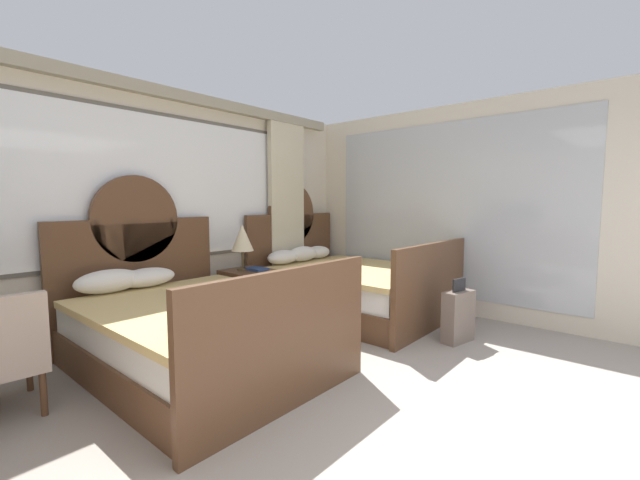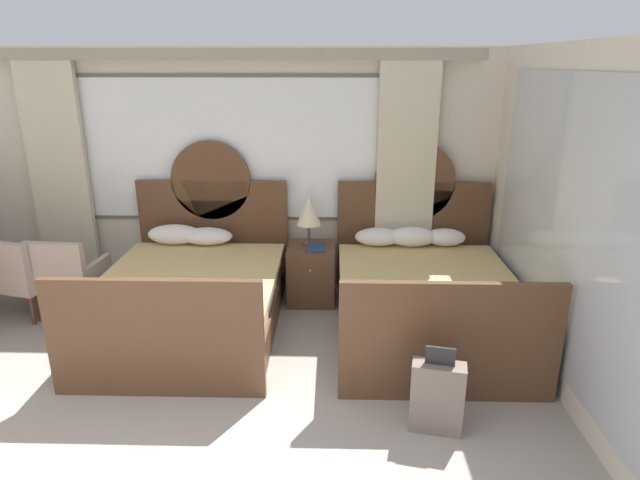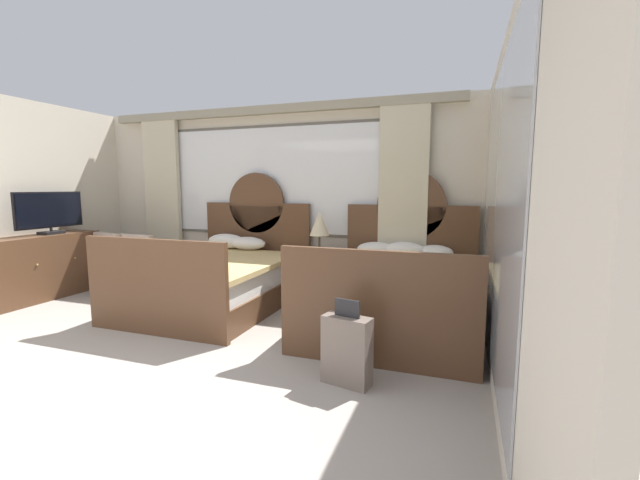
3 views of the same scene
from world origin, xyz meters
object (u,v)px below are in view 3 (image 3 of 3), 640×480
(table_lamp_on_nightstand, at_px, (319,224))
(dresser_minibar, at_px, (24,270))
(nightstand_between_beds, at_px, (320,276))
(armchair_by_window_left, at_px, (147,261))
(armchair_by_window_centre, at_px, (121,259))
(tv_flatscreen, at_px, (50,212))
(suitcase_on_floor, at_px, (347,350))
(bed_near_mirror, at_px, (397,293))
(book_on_nightstand, at_px, (321,253))
(bed_near_window, at_px, (219,278))

(table_lamp_on_nightstand, distance_m, dresser_minibar, 3.93)
(nightstand_between_beds, bearing_deg, armchair_by_window_left, -170.42)
(nightstand_between_beds, height_order, armchair_by_window_centre, armchair_by_window_centre)
(tv_flatscreen, distance_m, suitcase_on_floor, 4.82)
(table_lamp_on_nightstand, bearing_deg, bed_near_mirror, -31.80)
(book_on_nightstand, bearing_deg, armchair_by_window_centre, -174.06)
(nightstand_between_beds, height_order, book_on_nightstand, book_on_nightstand)
(book_on_nightstand, distance_m, armchair_by_window_centre, 3.08)
(bed_near_mirror, relative_size, table_lamp_on_nightstand, 4.11)
(tv_flatscreen, bearing_deg, table_lamp_on_nightstand, 16.60)
(bed_near_mirror, height_order, armchair_by_window_left, bed_near_mirror)
(bed_near_window, height_order, dresser_minibar, bed_near_window)
(bed_near_window, xyz_separation_m, dresser_minibar, (-2.48, -0.74, 0.08))
(book_on_nightstand, height_order, suitcase_on_floor, book_on_nightstand)
(tv_flatscreen, xyz_separation_m, suitcase_on_floor, (4.59, -1.18, -0.90))
(bed_near_mirror, xyz_separation_m, armchair_by_window_left, (-3.65, 0.25, 0.10))
(bed_near_window, distance_m, table_lamp_on_nightstand, 1.49)
(bed_near_mirror, xyz_separation_m, armchair_by_window_centre, (-4.14, 0.25, 0.10))
(nightstand_between_beds, height_order, tv_flatscreen, tv_flatscreen)
(book_on_nightstand, xyz_separation_m, armchair_by_window_centre, (-3.06, -0.32, -0.20))
(book_on_nightstand, xyz_separation_m, dresser_minibar, (-3.68, -1.31, -0.22))
(armchair_by_window_centre, bearing_deg, book_on_nightstand, 5.94)
(bed_near_window, height_order, nightstand_between_beds, bed_near_window)
(book_on_nightstand, xyz_separation_m, tv_flatscreen, (-3.65, -0.91, 0.51))
(bed_near_mirror, height_order, table_lamp_on_nightstand, bed_near_mirror)
(nightstand_between_beds, xyz_separation_m, table_lamp_on_nightstand, (-0.03, 0.05, 0.70))
(bed_near_mirror, relative_size, armchair_by_window_left, 2.62)
(table_lamp_on_nightstand, xyz_separation_m, suitcase_on_floor, (1.02, -2.25, -0.75))
(nightstand_between_beds, bearing_deg, suitcase_on_floor, -65.71)
(book_on_nightstand, distance_m, armchair_by_window_left, 2.59)
(tv_flatscreen, height_order, suitcase_on_floor, tv_flatscreen)
(book_on_nightstand, height_order, armchair_by_window_left, armchair_by_window_left)
(bed_near_window, xyz_separation_m, suitcase_on_floor, (2.14, -1.52, -0.09))
(armchair_by_window_centre, bearing_deg, suitcase_on_floor, -24.00)
(armchair_by_window_centre, height_order, suitcase_on_floor, armchair_by_window_centre)
(nightstand_between_beds, relative_size, armchair_by_window_centre, 0.75)
(nightstand_between_beds, bearing_deg, armchair_by_window_centre, -172.02)
(dresser_minibar, height_order, armchair_by_window_centre, dresser_minibar)
(bed_near_mirror, height_order, tv_flatscreen, bed_near_mirror)
(armchair_by_window_centre, bearing_deg, nightstand_between_beds, 7.98)
(nightstand_between_beds, bearing_deg, tv_flatscreen, -164.22)
(table_lamp_on_nightstand, xyz_separation_m, armchair_by_window_centre, (-2.98, -0.47, -0.57))
(tv_flatscreen, bearing_deg, armchair_by_window_left, 28.65)
(table_lamp_on_nightstand, height_order, tv_flatscreen, tv_flatscreen)
(tv_flatscreen, xyz_separation_m, armchair_by_window_centre, (0.59, 0.60, -0.72))
(table_lamp_on_nightstand, bearing_deg, book_on_nightstand, -61.52)
(bed_near_mirror, distance_m, book_on_nightstand, 1.26)
(bed_near_mirror, height_order, suitcase_on_floor, bed_near_mirror)
(bed_near_window, bearing_deg, armchair_by_window_left, 169.51)
(table_lamp_on_nightstand, relative_size, book_on_nightstand, 2.11)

